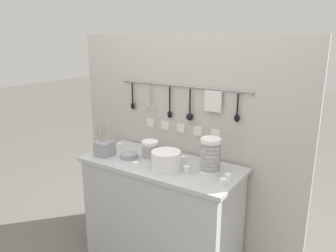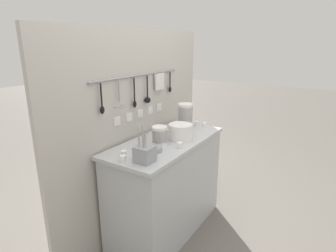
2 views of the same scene
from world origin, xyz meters
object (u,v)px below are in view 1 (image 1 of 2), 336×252
Objects in this scene: cutlery_caddy at (105,148)px; cup_by_caddy at (120,146)px; plate_stack at (166,160)px; cup_edge_far at (228,177)px; cup_back_right at (136,165)px; steel_mixing_bowl at (129,155)px; bowl_stack_nested_right at (150,151)px; bowl_stack_back_corner at (210,156)px; cup_front_left at (223,182)px; cup_edge_near at (108,146)px; cup_back_left at (187,169)px; cup_beside_plates at (183,160)px; cup_mid_row at (209,164)px.

cutlery_caddy reaches higher than cup_by_caddy.
plate_stack reaches higher than cup_edge_far.
cup_by_caddy is (-0.57, 0.15, -0.04)m from plate_stack.
steel_mixing_bowl is at bearing 142.17° from cup_back_right.
plate_stack reaches higher than cup_back_right.
cup_edge_far is (0.64, -0.02, -0.05)m from bowl_stack_nested_right.
bowl_stack_back_corner is 5.39× the size of cup_front_left.
cutlery_caddy is 0.16m from cup_edge_near.
bowl_stack_back_corner reaches higher than cup_back_right.
cup_by_caddy is at bearing 177.35° from bowl_stack_back_corner.
bowl_stack_back_corner is 1.81× the size of steel_mixing_bowl.
cup_edge_near is 1.00× the size of cup_by_caddy.
plate_stack is 0.59m from cup_by_caddy.
cup_front_left is 0.30m from cup_back_left.
cup_edge_near is 1.00× the size of cup_beside_plates.
bowl_stack_back_corner reaches higher than cup_back_left.
cup_front_left is (1.09, -0.11, 0.00)m from cup_edge_near.
cup_back_right is (-0.63, -0.17, 0.00)m from cup_edge_far.
cutlery_caddy is 5.89× the size of cup_back_right.
cup_back_left is (-0.08, -0.18, 0.00)m from cup_mid_row.
bowl_stack_back_corner is 0.15m from cup_mid_row.
cup_back_right is at bearing -165.20° from cup_edge_far.
cup_by_caddy is at bearing 148.91° from steel_mixing_bowl.
cup_mid_row is (0.88, 0.11, 0.00)m from cup_edge_near.
cup_back_left is (-0.29, 0.05, 0.00)m from cup_front_left.
cup_beside_plates is at bearing -169.02° from cup_mid_row.
cup_mid_row is 1.00× the size of cup_by_caddy.
cup_edge_far is at bearing -5.08° from cup_by_caddy.
cup_mid_row is 0.26m from cup_edge_far.
bowl_stack_nested_right is at bearing 18.17° from cutlery_caddy.
cup_beside_plates is (-0.12, 0.14, 0.00)m from cup_back_left.
cup_beside_plates is (0.24, 0.09, -0.05)m from bowl_stack_nested_right.
cup_by_caddy and cup_back_right have the same top height.
cup_by_caddy is (-0.86, 0.04, -0.10)m from bowl_stack_back_corner.
cup_edge_near and cup_back_right have the same top height.
steel_mixing_bowl is (-0.37, 0.03, -0.05)m from plate_stack.
cup_mid_row is (-0.06, 0.10, -0.10)m from bowl_stack_back_corner.
cutlery_caddy is (-0.85, -0.15, -0.06)m from bowl_stack_back_corner.
cup_edge_near and cup_back_left have the same top height.
cup_edge_near and cup_beside_plates have the same top height.
plate_stack is at bearing -101.44° from cup_beside_plates.
cutlery_caddy is 5.89× the size of cup_beside_plates.
cup_beside_plates is (-0.41, 0.19, 0.00)m from cup_front_left.
plate_stack is 4.53× the size of cup_front_left.
cup_beside_plates is (0.40, 0.14, 0.00)m from steel_mixing_bowl.
cup_back_right is (0.01, -0.19, -0.05)m from bowl_stack_nested_right.
cup_front_left is 1.00× the size of cup_beside_plates.
cup_by_caddy is (0.08, 0.06, 0.00)m from cup_edge_near.
plate_stack reaches higher than cup_by_caddy.
cup_back_right is at bearing -23.85° from cup_edge_near.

